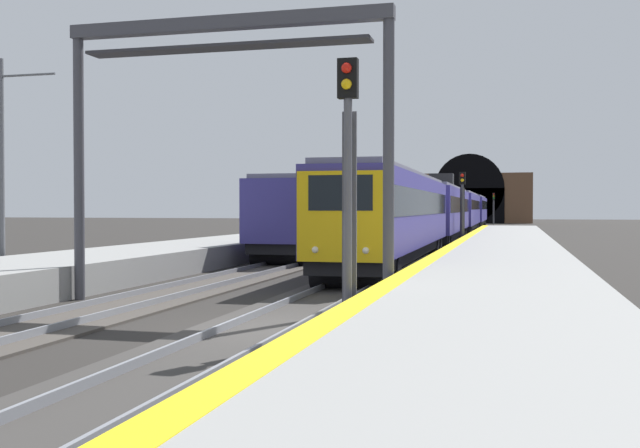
{
  "coord_description": "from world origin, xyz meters",
  "views": [
    {
      "loc": [
        -14.65,
        -4.94,
        2.53
      ],
      "look_at": [
        8.95,
        1.19,
        2.01
      ],
      "focal_mm": 42.08,
      "sensor_mm": 36.0,
      "label": 1
    }
  ],
  "objects_px": {
    "train_adjacent_platform": "(367,211)",
    "railway_signal_near": "(348,177)",
    "train_main_approaching": "(453,211)",
    "catenary_mast_near": "(2,167)",
    "railway_signal_mid": "(462,204)",
    "railway_signal_far": "(494,205)",
    "overhead_signal_gantry": "(225,88)"
  },
  "relations": [
    {
      "from": "train_main_approaching",
      "to": "catenary_mast_near",
      "type": "height_order",
      "value": "catenary_mast_near"
    },
    {
      "from": "railway_signal_near",
      "to": "railway_signal_far",
      "type": "bearing_deg",
      "value": -180.0
    },
    {
      "from": "train_main_approaching",
      "to": "catenary_mast_near",
      "type": "distance_m",
      "value": 43.07
    },
    {
      "from": "train_main_approaching",
      "to": "railway_signal_mid",
      "type": "distance_m",
      "value": 17.42
    },
    {
      "from": "railway_signal_near",
      "to": "railway_signal_far",
      "type": "height_order",
      "value": "railway_signal_near"
    },
    {
      "from": "train_main_approaching",
      "to": "train_adjacent_platform",
      "type": "height_order",
      "value": "train_main_approaching"
    },
    {
      "from": "train_adjacent_platform",
      "to": "railway_signal_near",
      "type": "relative_size",
      "value": 7.55
    },
    {
      "from": "railway_signal_near",
      "to": "railway_signal_mid",
      "type": "bearing_deg",
      "value": -180.0
    },
    {
      "from": "train_adjacent_platform",
      "to": "railway_signal_near",
      "type": "distance_m",
      "value": 36.56
    },
    {
      "from": "railway_signal_near",
      "to": "overhead_signal_gantry",
      "type": "xyz_separation_m",
      "value": [
        4.38,
        4.24,
        2.53
      ]
    },
    {
      "from": "railway_signal_near",
      "to": "catenary_mast_near",
      "type": "distance_m",
      "value": 16.02
    },
    {
      "from": "overhead_signal_gantry",
      "to": "railway_signal_mid",
      "type": "bearing_deg",
      "value": -8.69
    },
    {
      "from": "railway_signal_near",
      "to": "railway_signal_far",
      "type": "xyz_separation_m",
      "value": [
        102.98,
        -0.0,
        -0.17
      ]
    },
    {
      "from": "train_main_approaching",
      "to": "railway_signal_near",
      "type": "xyz_separation_m",
      "value": [
        -49.42,
        -1.88,
        0.81
      ]
    },
    {
      "from": "train_adjacent_platform",
      "to": "railway_signal_mid",
      "type": "height_order",
      "value": "railway_signal_mid"
    },
    {
      "from": "railway_signal_mid",
      "to": "train_adjacent_platform",
      "type": "bearing_deg",
      "value": -120.19
    },
    {
      "from": "railway_signal_far",
      "to": "train_adjacent_platform",
      "type": "bearing_deg",
      "value": -5.62
    },
    {
      "from": "railway_signal_near",
      "to": "overhead_signal_gantry",
      "type": "height_order",
      "value": "overhead_signal_gantry"
    },
    {
      "from": "train_main_approaching",
      "to": "overhead_signal_gantry",
      "type": "relative_size",
      "value": 9.57
    },
    {
      "from": "railway_signal_mid",
      "to": "catenary_mast_near",
      "type": "bearing_deg",
      "value": -29.89
    },
    {
      "from": "railway_signal_near",
      "to": "catenary_mast_near",
      "type": "bearing_deg",
      "value": -120.29
    },
    {
      "from": "railway_signal_near",
      "to": "railway_signal_far",
      "type": "relative_size",
      "value": 1.1
    },
    {
      "from": "train_adjacent_platform",
      "to": "railway_signal_mid",
      "type": "bearing_deg",
      "value": -119.13
    },
    {
      "from": "train_main_approaching",
      "to": "railway_signal_near",
      "type": "bearing_deg",
      "value": 1.7
    },
    {
      "from": "catenary_mast_near",
      "to": "train_main_approaching",
      "type": "bearing_deg",
      "value": -16.1
    },
    {
      "from": "overhead_signal_gantry",
      "to": "catenary_mast_near",
      "type": "distance_m",
      "value": 10.41
    },
    {
      "from": "overhead_signal_gantry",
      "to": "train_main_approaching",
      "type": "bearing_deg",
      "value": -2.99
    },
    {
      "from": "train_adjacent_platform",
      "to": "railway_signal_mid",
      "type": "distance_m",
      "value": 7.64
    },
    {
      "from": "railway_signal_mid",
      "to": "catenary_mast_near",
      "type": "height_order",
      "value": "catenary_mast_near"
    },
    {
      "from": "railway_signal_far",
      "to": "catenary_mast_near",
      "type": "bearing_deg",
      "value": -8.28
    },
    {
      "from": "train_main_approaching",
      "to": "railway_signal_near",
      "type": "relative_size",
      "value": 15.87
    },
    {
      "from": "train_adjacent_platform",
      "to": "railway_signal_near",
      "type": "height_order",
      "value": "railway_signal_near"
    }
  ]
}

